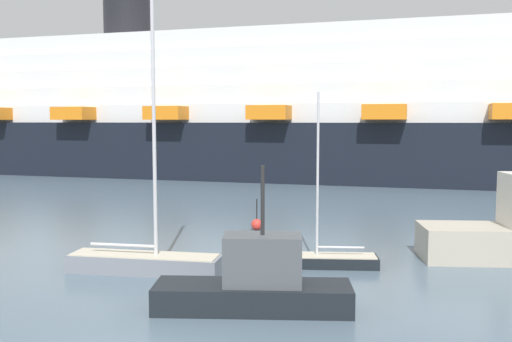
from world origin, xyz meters
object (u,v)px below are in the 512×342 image
(cruise_ship, at_px, (286,115))
(fishing_boat_2, at_px, (256,283))
(channel_buoy_0, at_px, (257,224))
(sailboat_4, at_px, (145,258))
(sailboat_3, at_px, (325,258))

(cruise_ship, bearing_deg, fishing_boat_2, -78.05)
(cruise_ship, bearing_deg, channel_buoy_0, -79.88)
(sailboat_4, xyz_separation_m, channel_buoy_0, (2.19, 9.06, -0.25))
(sailboat_4, height_order, fishing_boat_2, sailboat_4)
(sailboat_3, distance_m, fishing_boat_2, 5.78)
(cruise_ship, bearing_deg, sailboat_3, -74.33)
(sailboat_4, bearing_deg, fishing_boat_2, -34.24)
(sailboat_4, bearing_deg, cruise_ship, 89.03)
(channel_buoy_0, bearing_deg, fishing_boat_2, -76.61)
(fishing_boat_2, relative_size, channel_buoy_0, 3.73)
(fishing_boat_2, xyz_separation_m, channel_buoy_0, (-2.88, 12.11, -0.52))
(fishing_boat_2, bearing_deg, channel_buoy_0, 92.30)
(sailboat_3, relative_size, sailboat_4, 0.62)
(fishing_boat_2, xyz_separation_m, cruise_ship, (-6.55, 40.54, 5.55))
(sailboat_3, relative_size, cruise_ship, 0.07)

